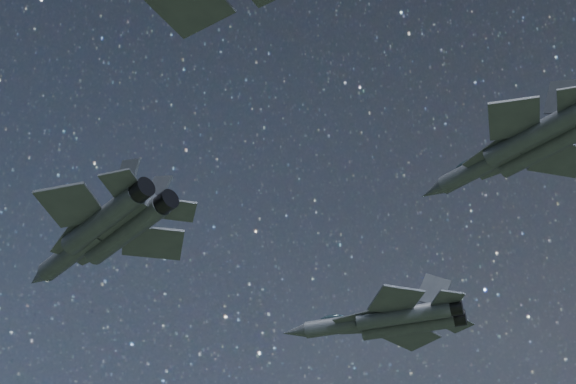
% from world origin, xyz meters
% --- Properties ---
extents(jet_lead, '(19.27, 12.72, 4.93)m').
position_xyz_m(jet_lead, '(-10.49, 2.06, 151.51)').
color(jet_lead, '#2F333B').
extents(jet_left, '(17.28, 12.01, 4.34)m').
position_xyz_m(jet_left, '(5.75, 22.85, 150.17)').
color(jet_left, '#2F333B').
extents(jet_slot, '(15.45, 10.35, 3.91)m').
position_xyz_m(jet_slot, '(22.33, 4.95, 150.79)').
color(jet_slot, '#2F333B').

